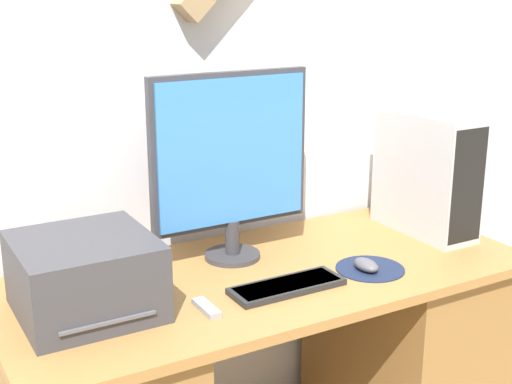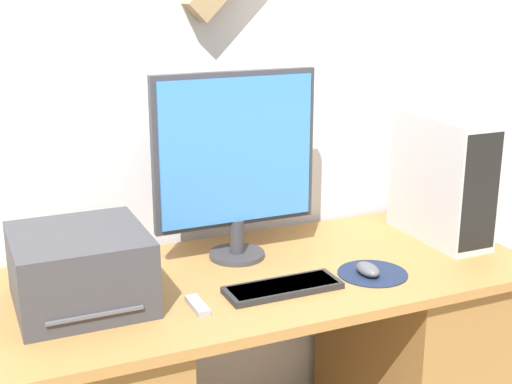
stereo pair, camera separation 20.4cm
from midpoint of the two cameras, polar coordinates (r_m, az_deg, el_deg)
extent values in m
cube|color=silver|center=(2.34, -6.64, 11.15)|extent=(6.40, 0.05, 2.70)
cube|color=olive|center=(2.14, -1.78, -6.80)|extent=(1.60, 0.70, 0.03)
cube|color=olive|center=(2.59, 9.64, -11.69)|extent=(0.45, 0.64, 0.70)
cylinder|color=#333338|center=(2.24, -4.51, -5.13)|extent=(0.17, 0.17, 0.02)
cylinder|color=#333338|center=(2.22, -4.54, -3.65)|extent=(0.05, 0.05, 0.11)
cube|color=#333338|center=(2.15, -4.80, 3.30)|extent=(0.52, 0.03, 0.47)
cube|color=#387AC6|center=(2.13, -4.61, 3.21)|extent=(0.48, 0.01, 0.44)
cube|color=black|center=(2.02, -0.41, -7.63)|extent=(0.33, 0.12, 0.02)
cube|color=#424242|center=(2.01, -0.41, -7.49)|extent=(0.30, 0.10, 0.01)
cylinder|color=#19233D|center=(2.17, 6.46, -6.17)|extent=(0.21, 0.21, 0.00)
ellipsoid|color=#4C4C51|center=(2.14, 6.12, -5.88)|extent=(0.06, 0.09, 0.04)
cube|color=#B2B2B7|center=(2.46, 11.19, 1.47)|extent=(0.15, 0.38, 0.42)
cube|color=black|center=(2.33, 14.18, 0.41)|extent=(0.14, 0.01, 0.37)
cube|color=#38383D|center=(1.93, -16.51, -6.50)|extent=(0.34, 0.35, 0.20)
cube|color=#515156|center=(1.86, -15.59, -9.23)|extent=(0.24, 0.16, 0.01)
cube|color=gray|center=(1.91, -7.08, -9.25)|extent=(0.03, 0.12, 0.02)
camera|label=1|loc=(0.10, -92.86, -0.85)|focal=50.00mm
camera|label=2|loc=(0.10, 87.14, 0.85)|focal=50.00mm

